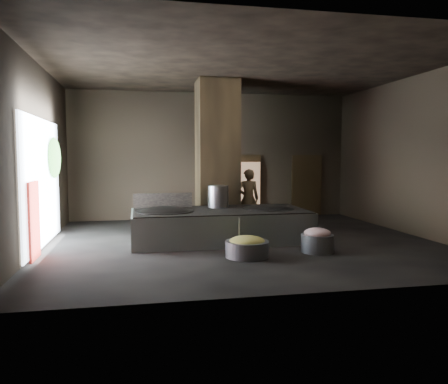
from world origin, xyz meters
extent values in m
cube|color=black|center=(0.00, 0.00, -0.05)|extent=(10.00, 9.00, 0.10)
cube|color=black|center=(0.00, 0.00, 4.55)|extent=(10.00, 9.00, 0.10)
cube|color=black|center=(0.00, 4.55, 2.25)|extent=(10.00, 0.10, 4.50)
cube|color=black|center=(0.00, -4.55, 2.25)|extent=(10.00, 0.10, 4.50)
cube|color=black|center=(-5.05, 0.00, 2.25)|extent=(0.10, 9.00, 4.50)
cube|color=black|center=(5.05, 0.00, 2.25)|extent=(0.10, 9.00, 4.50)
cube|color=black|center=(-0.30, 1.90, 2.25)|extent=(1.20, 1.20, 4.50)
cube|color=#A6B8A9|center=(-0.54, 0.19, 0.40)|extent=(4.61, 2.22, 0.80)
cube|color=black|center=(-0.54, 0.19, 0.82)|extent=(4.50, 2.16, 0.03)
ellipsoid|color=black|center=(-1.99, 0.14, 0.75)|extent=(1.45, 1.45, 0.40)
cylinder|color=black|center=(-1.99, 0.14, 0.82)|extent=(1.48, 1.48, 0.05)
ellipsoid|color=black|center=(0.81, 0.24, 0.75)|extent=(1.35, 1.35, 0.38)
cylinder|color=black|center=(0.81, 0.24, 0.82)|extent=(1.38, 1.38, 0.05)
cylinder|color=#94989B|center=(-0.49, 0.74, 1.13)|extent=(0.56, 0.56, 0.60)
cube|color=black|center=(-1.99, 0.94, 1.03)|extent=(1.60, 0.06, 0.40)
imported|color=brown|center=(0.70, 2.01, 0.92)|extent=(0.73, 0.53, 1.85)
cylinder|color=slate|center=(-0.29, -1.77, 0.18)|extent=(1.14, 1.14, 0.36)
ellipsoid|color=#8BAC53|center=(-0.29, -1.77, 0.35)|extent=(0.80, 0.80, 0.25)
cylinder|color=#94989B|center=(-0.44, -1.62, 0.55)|extent=(0.12, 0.38, 0.69)
cylinder|color=slate|center=(1.44, -1.62, 0.21)|extent=(0.97, 0.97, 0.41)
ellipsoid|color=#BC7171|center=(1.44, -1.62, 0.45)|extent=(0.63, 0.63, 0.24)
cube|color=black|center=(1.20, 4.45, 1.10)|extent=(1.18, 0.08, 2.38)
cube|color=#8C6647|center=(1.33, 4.34, 1.05)|extent=(0.83, 0.04, 1.97)
cube|color=black|center=(3.60, 4.45, 1.10)|extent=(1.18, 0.08, 2.38)
cube|color=#8C6647|center=(3.76, 4.52, 1.05)|extent=(0.84, 0.04, 1.99)
cube|color=white|center=(-4.95, 0.20, 1.60)|extent=(0.04, 4.20, 3.10)
cube|color=maroon|center=(-4.88, -1.10, 0.85)|extent=(0.05, 0.90, 1.70)
ellipsoid|color=#194714|center=(-4.85, 1.30, 2.20)|extent=(0.28, 1.10, 1.10)
camera|label=1|loc=(-2.66, -11.08, 2.24)|focal=35.00mm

